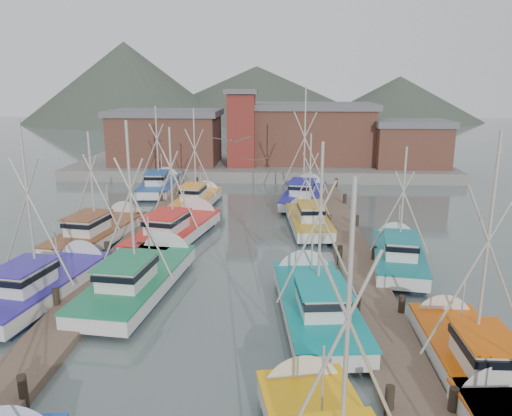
{
  "coord_description": "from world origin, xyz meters",
  "views": [
    {
      "loc": [
        2.43,
        -23.1,
        10.57
      ],
      "look_at": [
        0.87,
        8.22,
        2.6
      ],
      "focal_mm": 35.0,
      "sensor_mm": 36.0,
      "label": 1
    }
  ],
  "objects_px": {
    "lookout_tower": "(241,128)",
    "boat_4": "(142,277)",
    "boat_8": "(178,229)",
    "boat_12": "(198,200)"
  },
  "relations": [
    {
      "from": "boat_8",
      "to": "boat_12",
      "type": "distance_m",
      "value": 8.88
    },
    {
      "from": "boat_4",
      "to": "boat_12",
      "type": "height_order",
      "value": "boat_4"
    },
    {
      "from": "boat_8",
      "to": "boat_12",
      "type": "bearing_deg",
      "value": 102.47
    },
    {
      "from": "lookout_tower",
      "to": "boat_4",
      "type": "relative_size",
      "value": 0.8
    },
    {
      "from": "lookout_tower",
      "to": "boat_8",
      "type": "relative_size",
      "value": 0.79
    },
    {
      "from": "lookout_tower",
      "to": "boat_4",
      "type": "xyz_separation_m",
      "value": [
        -2.69,
        -32.19,
        -4.87
      ]
    },
    {
      "from": "lookout_tower",
      "to": "boat_4",
      "type": "bearing_deg",
      "value": -94.77
    },
    {
      "from": "lookout_tower",
      "to": "boat_12",
      "type": "bearing_deg",
      "value": -100.31
    },
    {
      "from": "boat_4",
      "to": "boat_12",
      "type": "xyz_separation_m",
      "value": [
        0.04,
        17.65,
        -0.0
      ]
    },
    {
      "from": "boat_8",
      "to": "boat_12",
      "type": "relative_size",
      "value": 1.17
    }
  ]
}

